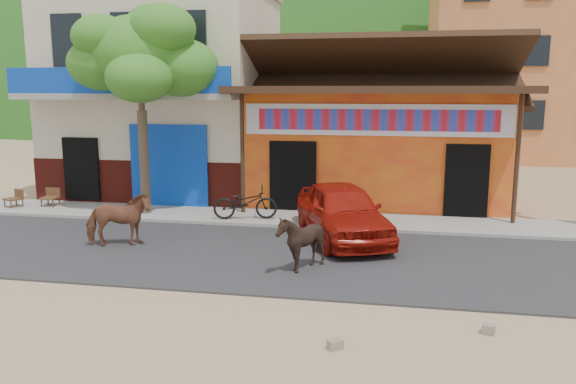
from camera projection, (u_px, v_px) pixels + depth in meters
name	position (u px, v px, depth m)	size (l,w,h in m)	color
ground	(247.00, 296.00, 10.19)	(120.00, 120.00, 0.00)	#9E825B
road	(276.00, 256.00, 12.60)	(60.00, 5.00, 0.04)	#28282B
sidewalk	(301.00, 219.00, 15.98)	(60.00, 2.00, 0.12)	gray
dance_club	(377.00, 146.00, 19.17)	(8.00, 6.00, 3.60)	orange
cafe_building	(169.00, 95.00, 20.22)	(7.00, 6.00, 7.00)	beige
apartment_front	(516.00, 47.00, 30.69)	(9.00, 9.00, 12.00)	#CC723F
hillside	(378.00, 27.00, 75.72)	(100.00, 40.00, 24.00)	#194C14
tree	(142.00, 110.00, 16.07)	(3.00, 3.00, 6.00)	#2D721E
cow_tan	(118.00, 220.00, 13.23)	(0.69, 1.52, 1.28)	brown
cow_dark	(301.00, 242.00, 11.44)	(0.97, 1.09, 1.21)	black
red_car	(342.00, 211.00, 13.85)	(1.66, 4.12, 1.40)	#9F140B
scooter	(245.00, 203.00, 15.70)	(0.62, 1.78, 0.94)	black
cafe_chair_left	(13.00, 191.00, 17.32)	(0.46, 0.46, 0.99)	#532E1B
cafe_chair_right	(50.00, 190.00, 17.48)	(0.47, 0.47, 1.02)	#4C2F19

